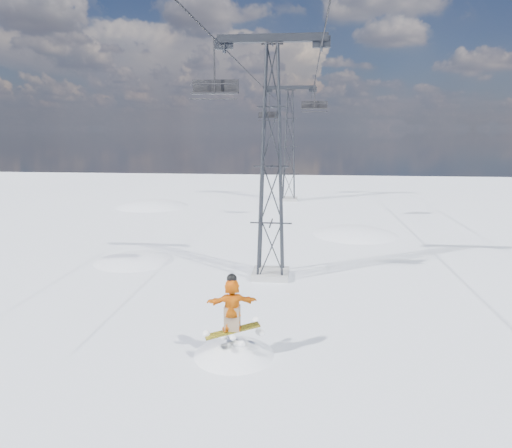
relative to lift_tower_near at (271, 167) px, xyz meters
The scene contains 9 objects.
ground 9.72m from the lift_tower_near, 95.71° to the right, with size 120.00×120.00×0.00m, color white.
snow_terrain 20.81m from the lift_tower_near, 112.81° to the left, with size 39.00×37.00×22.00m.
lift_tower_near is the anchor object (origin of this frame).
lift_tower_far 25.00m from the lift_tower_near, 90.00° to the left, with size 5.20×1.80×11.43m.
haul_cables 12.70m from the lift_tower_near, 90.00° to the left, with size 4.46×51.00×0.06m.
snowboarder_jump 10.82m from the lift_tower_near, 94.15° to the right, with size 4.40×4.40×6.81m.
lift_chair_near 4.71m from the lift_tower_near, 133.11° to the right, with size 1.95×0.56×2.42m.
lift_chair_mid 13.86m from the lift_tower_near, 80.57° to the left, with size 1.93×0.56×2.39m.
lift_chair_far 27.03m from the lift_tower_near, 94.70° to the left, with size 2.24×0.64×2.77m.
Camera 1 is at (2.37, -13.73, 7.24)m, focal length 32.00 mm.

